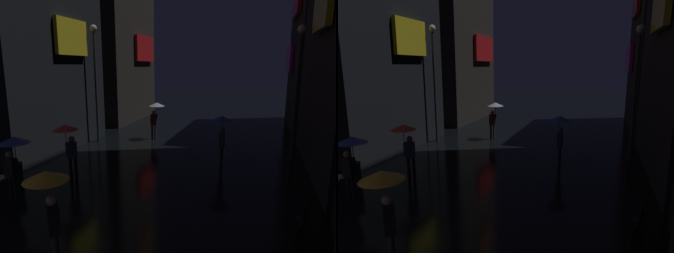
{
  "view_description": "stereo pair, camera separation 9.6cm",
  "coord_description": "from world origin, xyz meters",
  "views": [
    {
      "loc": [
        3.53,
        0.16,
        4.18
      ],
      "look_at": [
        0.0,
        11.53,
        1.75
      ],
      "focal_mm": 32.0,
      "sensor_mm": 36.0,
      "label": 1
    },
    {
      "loc": [
        3.63,
        0.19,
        4.18
      ],
      "look_at": [
        0.0,
        11.53,
        1.75
      ],
      "focal_mm": 32.0,
      "sensor_mm": 36.0,
      "label": 2
    }
  ],
  "objects": [
    {
      "name": "building_right_far",
      "position": [
        7.49,
        22.09,
        6.02
      ],
      "size": [
        4.25,
        8.17,
        12.04
      ],
      "color": "#232328",
      "rests_on": "ground"
    },
    {
      "name": "pedestrian_far_right_red",
      "position": [
        -3.02,
        9.08,
        1.67
      ],
      "size": [
        0.9,
        0.9,
        2.12
      ],
      "color": "black",
      "rests_on": "ground"
    },
    {
      "name": "pedestrian_midstreet_centre_blue",
      "position": [
        -3.42,
        6.99,
        1.67
      ],
      "size": [
        0.9,
        0.9,
        2.12
      ],
      "color": "black",
      "rests_on": "ground"
    },
    {
      "name": "pedestrian_midstreet_left_yellow",
      "position": [
        -0.42,
        4.8,
        1.67
      ],
      "size": [
        0.9,
        0.9,
        2.12
      ],
      "color": "#38332D",
      "rests_on": "ground"
    },
    {
      "name": "pedestrian_foreground_left_clear",
      "position": [
        -2.14,
        16.05,
        1.67
      ],
      "size": [
        0.9,
        0.9,
        2.12
      ],
      "color": "#38332D",
      "rests_on": "ground"
    },
    {
      "name": "pedestrian_near_crossing_blue",
      "position": [
        2.04,
        12.54,
        1.67
      ],
      "size": [
        0.9,
        0.9,
        2.12
      ],
      "color": "#2D2D38",
      "rests_on": "ground"
    },
    {
      "name": "bicycle_parked_at_storefront",
      "position": [
        4.6,
        7.14,
        0.39
      ],
      "size": [
        0.51,
        1.78,
        0.96
      ],
      "color": "black",
      "rests_on": "ground"
    },
    {
      "name": "streetlamp_left_far",
      "position": [
        -5.0,
        14.52,
        3.85
      ],
      "size": [
        0.36,
        0.36,
        6.26
      ],
      "color": "#2D2D33",
      "rests_on": "ground"
    },
    {
      "name": "streetlamp_right_far",
      "position": [
        5.0,
        14.21,
        3.62
      ],
      "size": [
        0.36,
        0.36,
        5.84
      ],
      "color": "#2D2D33",
      "rests_on": "ground"
    },
    {
      "name": "trash_bin",
      "position": [
        -4.3,
        7.86,
        0.47
      ],
      "size": [
        0.46,
        0.46,
        0.93
      ],
      "color": "#265933",
      "rests_on": "ground"
    }
  ]
}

